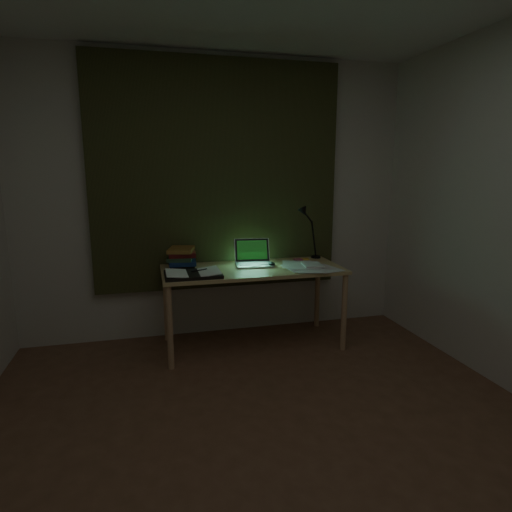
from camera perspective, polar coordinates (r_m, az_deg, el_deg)
The scene contains 12 objects.
floor at distance 2.47m, azimuth 3.86°, elevation -26.35°, with size 3.50×4.00×0.00m, color brown.
wall_back at distance 3.91m, azimuth -5.11°, elevation 7.54°, with size 3.50×0.00×2.50m, color silver.
curtain at distance 3.86m, azimuth -5.06°, elevation 10.46°, with size 2.20×0.06×2.00m, color #34361B.
desk at distance 3.73m, azimuth -0.46°, elevation -6.80°, with size 1.52×0.66×0.69m, color #DBBB76, non-canonical shape.
laptop at distance 3.69m, azimuth -0.25°, elevation 0.39°, with size 0.31×0.35×0.22m, color silver, non-canonical shape.
open_textbook at distance 3.39m, azimuth -8.40°, elevation -2.33°, with size 0.44×0.31×0.04m, color white, non-canonical shape.
book_stack at distance 3.70m, azimuth -9.95°, elevation -0.13°, with size 0.22×0.27×0.18m, color white, non-canonical shape.
loose_papers at distance 3.71m, azimuth 6.64°, elevation -1.25°, with size 0.35×0.37×0.02m, color silver, non-canonical shape.
mouse at distance 3.71m, azimuth 2.12°, elevation -1.07°, with size 0.06×0.09×0.03m, color black.
sticky_yellow at distance 3.98m, azimuth 6.56°, elevation -0.43°, with size 0.07×0.07×0.01m, color yellow.
sticky_pink at distance 3.95m, azimuth 5.66°, elevation -0.48°, with size 0.07×0.07×0.01m, color #CF5070.
desk_lamp at distance 4.05m, azimuth 8.07°, elevation 3.10°, with size 0.32×0.25×0.48m, color black, non-canonical shape.
Camera 1 is at (-0.63, -1.85, 1.51)m, focal length 30.00 mm.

